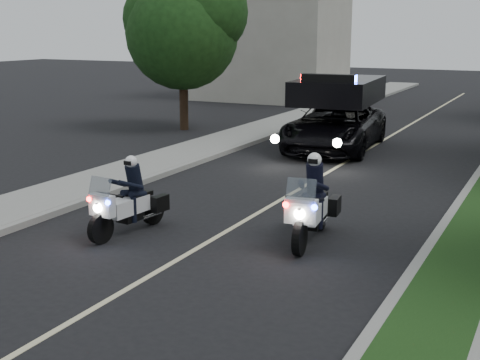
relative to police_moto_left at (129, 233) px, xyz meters
The scene contains 12 objects.
ground 1.81m from the police_moto_left, ahead, with size 120.00×120.00×0.00m, color black.
curb_left 9.98m from the police_moto_left, 103.44° to the left, with size 0.20×60.00×0.15m, color gray.
sidewalk_left 10.29m from the police_moto_left, 109.41° to the left, with size 2.00×60.00×0.16m, color gray.
building_far 27.21m from the police_moto_left, 107.73° to the left, with size 8.00×6.00×7.00m, color #A8A396.
lane_marking 9.87m from the police_moto_left, 79.60° to the left, with size 0.12×50.00×0.01m, color #BFB78C.
police_moto_left is the anchor object (origin of this frame).
police_moto_right 3.80m from the police_moto_left, 18.62° to the left, with size 0.74×2.12×1.80m, color silver, non-canonical shape.
police_suv 11.26m from the police_moto_left, 86.36° to the left, with size 2.78×6.00×2.92m, color black.
bicycle 19.23m from the police_moto_left, 91.52° to the left, with size 0.60×1.72×0.90m, color black.
cyclist 19.23m from the police_moto_left, 91.52° to the left, with size 0.56×0.37×1.56m, color black.
tree_left_near 14.40m from the police_moto_left, 116.81° to the left, with size 4.67×4.67×7.79m, color #1B4416, non-canonical shape.
tree_left_far 27.28m from the police_moto_left, 106.44° to the left, with size 4.79×4.79×7.99m, color black, non-canonical shape.
Camera 1 is at (6.21, -10.42, 4.21)m, focal length 48.96 mm.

